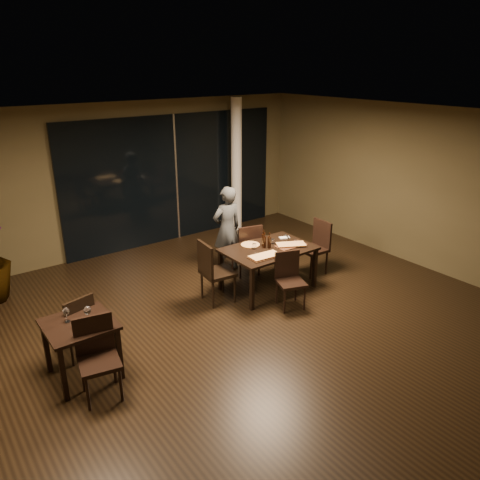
{
  "coord_description": "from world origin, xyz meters",
  "views": [
    {
      "loc": [
        -3.75,
        -4.82,
        3.71
      ],
      "look_at": [
        0.37,
        0.77,
        1.05
      ],
      "focal_mm": 35.0,
      "sensor_mm": 36.0,
      "label": 1
    }
  ],
  "objects_px": {
    "side_table": "(80,332)",
    "chair_main_left": "(213,269)",
    "bottle_a": "(264,240)",
    "bottle_c": "(264,238)",
    "chair_main_near": "(289,276)",
    "diner": "(227,229)",
    "chair_side_far": "(77,324)",
    "chair_side_near": "(97,353)",
    "bottle_b": "(269,240)",
    "main_table": "(268,252)",
    "chair_main_right": "(317,244)",
    "chair_main_far": "(248,247)"
  },
  "relations": [
    {
      "from": "side_table",
      "to": "chair_main_left",
      "type": "bearing_deg",
      "value": 15.39
    },
    {
      "from": "bottle_a",
      "to": "bottle_c",
      "type": "xyz_separation_m",
      "value": [
        0.04,
        0.07,
        0.01
      ]
    },
    {
      "from": "chair_main_left",
      "to": "side_table",
      "type": "bearing_deg",
      "value": 111.11
    },
    {
      "from": "chair_main_near",
      "to": "diner",
      "type": "relative_size",
      "value": 0.55
    },
    {
      "from": "chair_side_far",
      "to": "chair_side_near",
      "type": "height_order",
      "value": "chair_side_near"
    },
    {
      "from": "side_table",
      "to": "chair_main_left",
      "type": "relative_size",
      "value": 0.76
    },
    {
      "from": "chair_side_far",
      "to": "bottle_a",
      "type": "bearing_deg",
      "value": 168.74
    },
    {
      "from": "chair_main_left",
      "to": "chair_side_near",
      "type": "relative_size",
      "value": 1.07
    },
    {
      "from": "side_table",
      "to": "chair_main_near",
      "type": "height_order",
      "value": "chair_main_near"
    },
    {
      "from": "chair_main_near",
      "to": "chair_side_far",
      "type": "bearing_deg",
      "value": -170.7
    },
    {
      "from": "chair_side_far",
      "to": "chair_side_near",
      "type": "xyz_separation_m",
      "value": [
        -0.04,
        -0.84,
        0.03
      ]
    },
    {
      "from": "chair_side_far",
      "to": "bottle_b",
      "type": "xyz_separation_m",
      "value": [
        3.33,
        0.1,
        0.37
      ]
    },
    {
      "from": "main_table",
      "to": "chair_main_near",
      "type": "distance_m",
      "value": 0.68
    },
    {
      "from": "chair_side_near",
      "to": "bottle_b",
      "type": "relative_size",
      "value": 3.59
    },
    {
      "from": "side_table",
      "to": "chair_main_near",
      "type": "distance_m",
      "value": 3.3
    },
    {
      "from": "bottle_c",
      "to": "chair_side_far",
      "type": "bearing_deg",
      "value": -176.01
    },
    {
      "from": "side_table",
      "to": "diner",
      "type": "bearing_deg",
      "value": 25.57
    },
    {
      "from": "bottle_a",
      "to": "chair_main_right",
      "type": "bearing_deg",
      "value": -3.23
    },
    {
      "from": "chair_side_near",
      "to": "chair_side_far",
      "type": "bearing_deg",
      "value": 98.11
    },
    {
      "from": "chair_side_near",
      "to": "bottle_b",
      "type": "distance_m",
      "value": 3.52
    },
    {
      "from": "bottle_a",
      "to": "bottle_c",
      "type": "bearing_deg",
      "value": 60.36
    },
    {
      "from": "chair_main_near",
      "to": "bottle_a",
      "type": "distance_m",
      "value": 0.81
    },
    {
      "from": "chair_main_far",
      "to": "chair_main_right",
      "type": "relative_size",
      "value": 0.99
    },
    {
      "from": "chair_main_left",
      "to": "bottle_c",
      "type": "xyz_separation_m",
      "value": [
        1.03,
        -0.02,
        0.31
      ]
    },
    {
      "from": "bottle_b",
      "to": "chair_main_right",
      "type": "bearing_deg",
      "value": -0.43
    },
    {
      "from": "main_table",
      "to": "side_table",
      "type": "height_order",
      "value": "same"
    },
    {
      "from": "chair_side_near",
      "to": "diner",
      "type": "relative_size",
      "value": 0.6
    },
    {
      "from": "chair_main_left",
      "to": "chair_side_near",
      "type": "xyz_separation_m",
      "value": [
        -2.32,
        -1.09,
        -0.04
      ]
    },
    {
      "from": "chair_main_near",
      "to": "bottle_c",
      "type": "height_order",
      "value": "bottle_c"
    },
    {
      "from": "bottle_c",
      "to": "chair_main_near",
      "type": "bearing_deg",
      "value": -97.65
    },
    {
      "from": "diner",
      "to": "bottle_b",
      "type": "bearing_deg",
      "value": 98.63
    },
    {
      "from": "main_table",
      "to": "chair_side_far",
      "type": "bearing_deg",
      "value": -178.33
    },
    {
      "from": "chair_main_near",
      "to": "chair_main_left",
      "type": "relative_size",
      "value": 0.86
    },
    {
      "from": "bottle_c",
      "to": "chair_main_far",
      "type": "bearing_deg",
      "value": 84.55
    },
    {
      "from": "chair_main_far",
      "to": "chair_main_near",
      "type": "xyz_separation_m",
      "value": [
        -0.15,
        -1.29,
        -0.05
      ]
    },
    {
      "from": "main_table",
      "to": "bottle_b",
      "type": "height_order",
      "value": "bottle_b"
    },
    {
      "from": "chair_main_far",
      "to": "chair_side_far",
      "type": "xyz_separation_m",
      "value": [
        -3.36,
        -0.74,
        -0.04
      ]
    },
    {
      "from": "chair_main_near",
      "to": "main_table",
      "type": "bearing_deg",
      "value": 99.71
    },
    {
      "from": "main_table",
      "to": "diner",
      "type": "height_order",
      "value": "diner"
    },
    {
      "from": "chair_main_right",
      "to": "bottle_c",
      "type": "bearing_deg",
      "value": -93.32
    },
    {
      "from": "chair_main_right",
      "to": "chair_side_far",
      "type": "relative_size",
      "value": 1.09
    },
    {
      "from": "chair_main_near",
      "to": "bottle_c",
      "type": "xyz_separation_m",
      "value": [
        0.11,
        0.79,
        0.39
      ]
    },
    {
      "from": "chair_main_near",
      "to": "bottle_b",
      "type": "height_order",
      "value": "bottle_b"
    },
    {
      "from": "chair_main_left",
      "to": "chair_side_far",
      "type": "distance_m",
      "value": 2.3
    },
    {
      "from": "chair_side_near",
      "to": "chair_main_far",
      "type": "bearing_deg",
      "value": 35.56
    },
    {
      "from": "bottle_a",
      "to": "bottle_b",
      "type": "bearing_deg",
      "value": -43.81
    },
    {
      "from": "chair_main_far",
      "to": "bottle_c",
      "type": "bearing_deg",
      "value": 97.87
    },
    {
      "from": "bottle_c",
      "to": "bottle_b",
      "type": "bearing_deg",
      "value": -81.28
    },
    {
      "from": "chair_main_left",
      "to": "main_table",
      "type": "bearing_deg",
      "value": -92.56
    },
    {
      "from": "main_table",
      "to": "bottle_b",
      "type": "bearing_deg",
      "value": 9.55
    }
  ]
}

